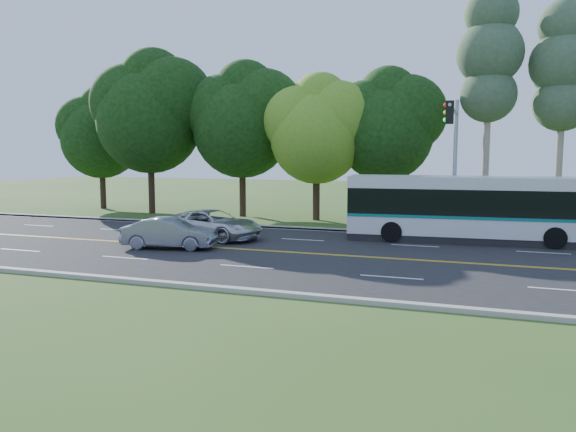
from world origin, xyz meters
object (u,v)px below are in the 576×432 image
(traffic_signal, at_px, (453,146))
(suv, at_px, (212,224))
(transit_bus, at_px, (475,210))
(sedan, at_px, (169,233))

(traffic_signal, distance_m, suv, 12.43)
(suv, bearing_deg, transit_bus, -63.74)
(traffic_signal, relative_size, sedan, 1.66)
(traffic_signal, height_order, transit_bus, traffic_signal)
(transit_bus, xyz_separation_m, sedan, (-13.01, -6.53, -0.87))
(sedan, bearing_deg, traffic_signal, -73.22)
(sedan, distance_m, suv, 3.25)
(suv, bearing_deg, sedan, -178.19)
(sedan, bearing_deg, suv, -20.62)
(traffic_signal, relative_size, transit_bus, 0.57)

